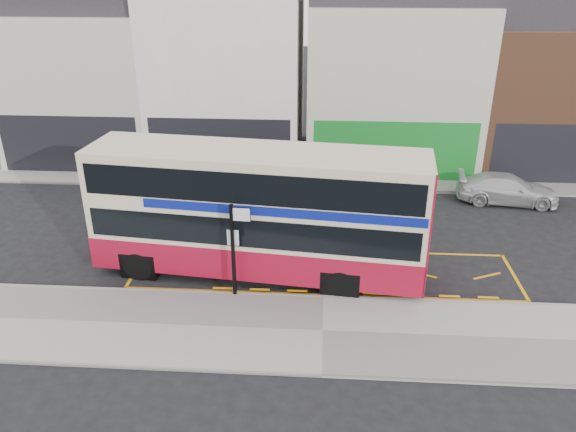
# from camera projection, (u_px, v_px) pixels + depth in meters

# --- Properties ---
(ground) EXTENTS (120.00, 120.00, 0.00)m
(ground) POSITION_uv_depth(u_px,v_px,m) (323.00, 294.00, 19.49)
(ground) COLOR black
(ground) RESTS_ON ground
(pavement) EXTENTS (40.00, 4.00, 0.15)m
(pavement) POSITION_uv_depth(u_px,v_px,m) (323.00, 332.00, 17.38)
(pavement) COLOR #9E9B96
(pavement) RESTS_ON ground
(kerb) EXTENTS (40.00, 0.15, 0.15)m
(kerb) POSITION_uv_depth(u_px,v_px,m) (323.00, 298.00, 19.12)
(kerb) COLOR gray
(kerb) RESTS_ON ground
(far_pavement) EXTENTS (50.00, 3.00, 0.15)m
(far_pavement) POSITION_uv_depth(u_px,v_px,m) (325.00, 179.00, 29.43)
(far_pavement) COLOR #9E9B96
(far_pavement) RESTS_ON ground
(road_markings) EXTENTS (14.00, 3.40, 0.01)m
(road_markings) POSITION_uv_depth(u_px,v_px,m) (324.00, 270.00, 20.94)
(road_markings) COLOR orange
(road_markings) RESTS_ON ground
(terrace_far_left) EXTENTS (8.00, 8.01, 10.80)m
(terrace_far_left) POSITION_uv_depth(u_px,v_px,m) (90.00, 70.00, 31.85)
(terrace_far_left) COLOR beige
(terrace_far_left) RESTS_ON ground
(terrace_left) EXTENTS (8.00, 8.01, 11.80)m
(terrace_left) POSITION_uv_depth(u_px,v_px,m) (229.00, 63.00, 31.17)
(terrace_left) COLOR white
(terrace_left) RESTS_ON ground
(terrace_green_shop) EXTENTS (9.00, 8.01, 11.30)m
(terrace_green_shop) POSITION_uv_depth(u_px,v_px,m) (392.00, 69.00, 30.74)
(terrace_green_shop) COLOR beige
(terrace_green_shop) RESTS_ON ground
(terrace_right) EXTENTS (9.00, 8.01, 10.30)m
(terrace_right) POSITION_uv_depth(u_px,v_px,m) (558.00, 80.00, 30.42)
(terrace_right) COLOR brown
(terrace_right) RESTS_ON ground
(double_decker_bus) EXTENTS (12.04, 4.03, 4.72)m
(double_decker_bus) POSITION_uv_depth(u_px,v_px,m) (259.00, 211.00, 19.82)
(double_decker_bus) COLOR beige
(double_decker_bus) RESTS_ON ground
(bus_stop_post) EXTENTS (0.82, 0.15, 3.33)m
(bus_stop_post) POSITION_uv_depth(u_px,v_px,m) (235.00, 242.00, 18.42)
(bus_stop_post) COLOR black
(bus_stop_post) RESTS_ON pavement
(car_silver) EXTENTS (3.85, 1.55, 1.31)m
(car_silver) POSITION_uv_depth(u_px,v_px,m) (150.00, 173.00, 28.53)
(car_silver) COLOR #AAABAE
(car_silver) RESTS_ON ground
(car_grey) EXTENTS (4.64, 2.05, 1.48)m
(car_grey) POSITION_uv_depth(u_px,v_px,m) (317.00, 184.00, 26.92)
(car_grey) COLOR #474A50
(car_grey) RESTS_ON ground
(car_white) EXTENTS (4.81, 2.39, 1.34)m
(car_white) POSITION_uv_depth(u_px,v_px,m) (507.00, 189.00, 26.54)
(car_white) COLOR silver
(car_white) RESTS_ON ground
(street_tree_right) EXTENTS (2.75, 2.75, 5.93)m
(street_tree_right) POSITION_uv_depth(u_px,v_px,m) (460.00, 100.00, 28.45)
(street_tree_right) COLOR black
(street_tree_right) RESTS_ON ground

